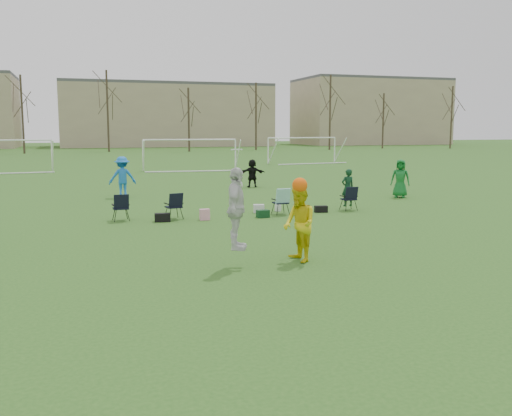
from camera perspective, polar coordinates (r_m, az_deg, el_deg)
name	(u,v)px	position (r m, az deg, el deg)	size (l,w,h in m)	color
ground	(284,265)	(13.81, 2.80, -5.74)	(260.00, 260.00, 0.00)	#28561A
fielder_blue	(122,177)	(27.97, -13.22, 3.04)	(1.26, 0.72, 1.95)	blue
fielder_green_far	(400,178)	(28.02, 14.23, 2.88)	(0.89, 0.58, 1.82)	#126625
fielder_black	(252,173)	(31.97, -0.38, 3.50)	(1.46, 0.46, 1.57)	black
center_contest	(272,217)	(13.68, 1.57, -0.86)	(2.47, 1.25, 2.81)	silver
sideline_setup	(255,202)	(21.69, -0.12, 0.65)	(9.59, 1.70, 1.66)	#0E351D
goal_left	(0,147)	(46.89, -24.23, 5.61)	(7.39, 0.76, 2.46)	white
goal_mid	(190,146)	(45.43, -6.62, 6.20)	(7.40, 0.63, 2.46)	white
goal_right	(302,143)	(54.65, 4.66, 6.51)	(7.35, 1.14, 2.46)	white
tree_line	(110,115)	(82.58, -14.37, 8.97)	(110.28, 3.28, 11.40)	#382B21
building_row	(138,114)	(109.20, -11.77, 9.21)	(126.00, 16.00, 13.00)	tan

